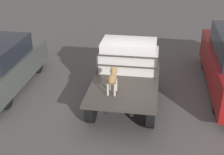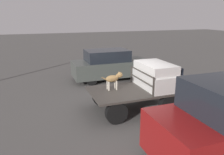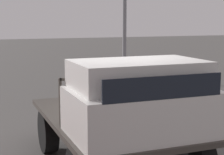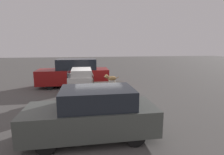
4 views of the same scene
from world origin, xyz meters
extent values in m
plane|color=#514F4C|center=(0.00, 0.00, 0.00)|extent=(80.00, 80.00, 0.00)
cylinder|color=black|center=(1.06, 0.86, 0.39)|extent=(0.79, 0.24, 0.79)
cylinder|color=black|center=(1.06, -0.86, 0.39)|extent=(0.79, 0.24, 0.79)
cylinder|color=black|center=(-1.06, 0.86, 0.39)|extent=(0.79, 0.24, 0.79)
cylinder|color=black|center=(-1.06, -0.86, 0.39)|extent=(0.79, 0.24, 0.79)
cube|color=black|center=(0.00, 0.36, 0.68)|extent=(3.13, 0.10, 0.18)
cube|color=black|center=(0.00, -0.36, 0.68)|extent=(3.13, 0.10, 0.18)
cube|color=#3D3833|center=(0.00, 0.00, 0.81)|extent=(3.41, 2.03, 0.08)
cube|color=silver|center=(1.01, 0.00, 1.15)|extent=(1.28, 1.91, 0.61)
cube|color=silver|center=(0.92, 0.00, 1.65)|extent=(1.09, 1.76, 0.38)
cube|color=black|center=(1.64, 0.00, 1.59)|extent=(0.02, 1.57, 0.28)
cube|color=#3D3833|center=(0.30, 0.94, 1.20)|extent=(0.04, 0.04, 0.71)
cube|color=#3D3833|center=(0.30, -0.94, 1.20)|extent=(0.04, 0.04, 0.71)
cube|color=#3D3833|center=(0.30, 0.00, 1.54)|extent=(0.04, 1.87, 0.04)
cube|color=#3D3833|center=(0.30, 0.00, 1.20)|extent=(0.04, 1.87, 0.04)
cylinder|color=beige|center=(-0.65, 0.39, 1.03)|extent=(0.06, 0.06, 0.36)
cylinder|color=beige|center=(-0.65, 0.19, 1.03)|extent=(0.06, 0.06, 0.36)
cylinder|color=beige|center=(-0.97, 0.39, 1.03)|extent=(0.06, 0.06, 0.36)
cylinder|color=beige|center=(-0.97, 0.19, 1.03)|extent=(0.06, 0.06, 0.36)
ellipsoid|color=olive|center=(-0.81, 0.29, 1.29)|extent=(0.51, 0.26, 0.26)
sphere|color=beige|center=(-0.67, 0.29, 1.24)|extent=(0.12, 0.12, 0.12)
cylinder|color=olive|center=(-0.59, 0.29, 1.36)|extent=(0.19, 0.14, 0.18)
sphere|color=olive|center=(-0.49, 0.29, 1.41)|extent=(0.22, 0.22, 0.22)
cone|color=beige|center=(-0.39, 0.29, 1.39)|extent=(0.12, 0.12, 0.12)
cone|color=olive|center=(-0.50, 0.35, 1.50)|extent=(0.06, 0.08, 0.10)
cone|color=olive|center=(-0.50, 0.23, 1.50)|extent=(0.06, 0.08, 0.10)
cylinder|color=olive|center=(-1.11, 0.29, 1.32)|extent=(0.22, 0.04, 0.15)
cylinder|color=black|center=(1.92, 5.13, 0.30)|extent=(0.60, 0.20, 0.60)
cylinder|color=black|center=(1.92, 3.63, 0.30)|extent=(0.60, 0.20, 0.60)
cylinder|color=black|center=(-0.78, 5.13, 0.30)|extent=(0.60, 0.20, 0.60)
cylinder|color=black|center=(-0.78, 3.63, 0.30)|extent=(0.60, 0.20, 0.60)
cube|color=#474C47|center=(0.57, 4.38, 0.69)|extent=(4.36, 1.78, 0.86)
cube|color=#1E232B|center=(0.35, 4.38, 1.43)|extent=(2.40, 1.60, 0.63)
cylinder|color=black|center=(3.26, -2.83, 0.30)|extent=(0.60, 0.20, 0.60)
cylinder|color=black|center=(3.26, -4.47, 0.30)|extent=(0.60, 0.20, 0.60)
cylinder|color=black|center=(-0.06, -2.83, 0.30)|extent=(0.60, 0.20, 0.60)
cylinder|color=black|center=(-0.06, -4.47, 0.30)|extent=(0.60, 0.20, 0.60)
cube|color=maroon|center=(1.60, -3.65, 0.80)|extent=(5.35, 1.93, 1.09)
cube|color=#1E232B|center=(1.33, -3.65, 1.74)|extent=(2.94, 1.73, 0.79)
camera|label=1|loc=(-8.56, -0.93, 5.14)|focal=50.00mm
camera|label=2|loc=(-3.53, -7.32, 3.66)|focal=35.00mm
camera|label=3|loc=(5.44, -2.14, 2.39)|focal=60.00mm
camera|label=4|loc=(0.76, 10.01, 3.13)|focal=28.00mm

